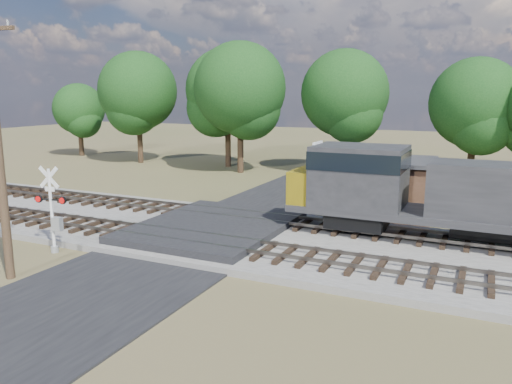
% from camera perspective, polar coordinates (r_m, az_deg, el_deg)
% --- Properties ---
extents(ground, '(160.00, 160.00, 0.00)m').
position_cam_1_polar(ground, '(25.48, -5.46, -5.13)').
color(ground, '#4F522C').
rests_on(ground, ground).
extents(ballast_bed, '(140.00, 10.00, 0.30)m').
position_cam_1_polar(ballast_bed, '(22.78, 17.67, -7.21)').
color(ballast_bed, gray).
rests_on(ballast_bed, ground).
extents(road, '(7.00, 60.00, 0.08)m').
position_cam_1_polar(road, '(25.47, -5.46, -5.04)').
color(road, black).
rests_on(road, ground).
extents(crossing_panel, '(7.00, 9.00, 0.62)m').
position_cam_1_polar(crossing_panel, '(25.81, -4.91, -4.18)').
color(crossing_panel, '#262628').
rests_on(crossing_panel, ground).
extents(track_near, '(140.00, 2.60, 0.33)m').
position_cam_1_polar(track_near, '(22.25, -1.11, -6.40)').
color(track_near, black).
rests_on(track_near, ballast_bed).
extents(track_far, '(140.00, 2.60, 0.33)m').
position_cam_1_polar(track_far, '(26.66, 3.62, -3.44)').
color(track_far, black).
rests_on(track_far, ballast_bed).
extents(crossing_signal_near, '(1.60, 0.39, 3.98)m').
position_cam_1_polar(crossing_signal_near, '(24.29, -22.12, -2.69)').
color(crossing_signal_near, silver).
rests_on(crossing_signal_near, ground).
extents(crossing_signal_far, '(1.66, 0.43, 4.15)m').
position_cam_1_polar(crossing_signal_far, '(30.10, 7.46, 0.74)').
color(crossing_signal_far, silver).
rests_on(crossing_signal_far, ground).
extents(equipment_shed, '(5.40, 5.40, 3.38)m').
position_cam_1_polar(equipment_shed, '(30.58, 15.30, 0.58)').
color(equipment_shed, '#3F291B').
rests_on(equipment_shed, ground).
extents(treeline, '(83.84, 11.40, 11.71)m').
position_cam_1_polar(treeline, '(42.76, 16.81, 10.45)').
color(treeline, black).
rests_on(treeline, ground).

